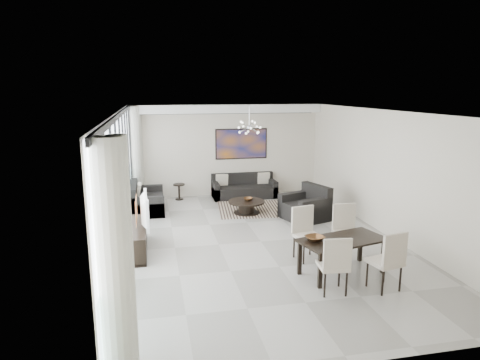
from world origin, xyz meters
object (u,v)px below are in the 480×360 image
object	(u,v)px
tv_console	(134,239)
television	(141,210)
dining_table	(342,244)
coffee_table	(246,206)
sofa_main	(244,189)

from	to	relation	value
tv_console	television	world-z (taller)	television
tv_console	dining_table	bearing A→B (deg)	-26.81
coffee_table	tv_console	world-z (taller)	tv_console
coffee_table	tv_console	xyz separation A→B (m)	(-2.93, -2.29, 0.08)
television	dining_table	xyz separation A→B (m)	(3.64, -1.95, -0.31)
coffee_table	tv_console	distance (m)	3.72
coffee_table	sofa_main	bearing A→B (deg)	79.73
dining_table	coffee_table	bearing A→B (deg)	101.60
dining_table	tv_console	bearing A→B (deg)	153.19
tv_console	television	bearing A→B (deg)	10.15
coffee_table	sofa_main	size ratio (longest dim) A/B	0.50
sofa_main	dining_table	size ratio (longest dim) A/B	1.14
tv_console	dining_table	xyz separation A→B (m)	(3.80, -1.92, 0.31)
television	coffee_table	bearing A→B (deg)	-53.13
sofa_main	tv_console	world-z (taller)	sofa_main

